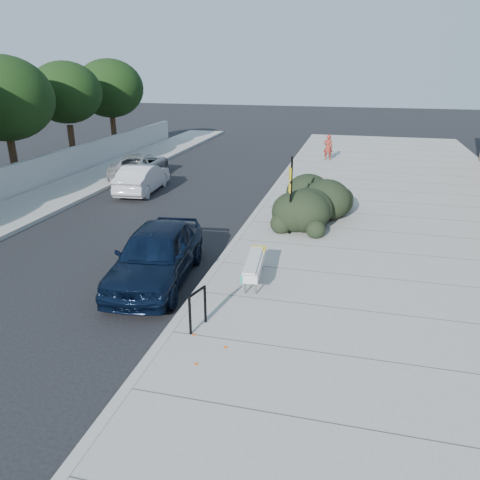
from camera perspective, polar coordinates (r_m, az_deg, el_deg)
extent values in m
plane|color=black|center=(12.37, -5.16, -6.88)|extent=(120.00, 120.00, 0.00)
cube|color=gray|center=(16.43, 19.73, -0.63)|extent=(11.20, 50.00, 0.15)
cube|color=gray|center=(21.01, -25.71, 3.04)|extent=(3.00, 50.00, 0.15)
cube|color=#9E9E99|center=(16.74, 0.39, 1.06)|extent=(0.22, 50.00, 0.17)
cube|color=#9E9E99|center=(20.09, -22.39, 2.84)|extent=(0.22, 50.00, 0.17)
cylinder|color=#332114|center=(25.63, -25.81, 8.51)|extent=(0.36, 0.36, 2.40)
ellipsoid|color=black|center=(25.28, -26.90, 15.14)|extent=(4.60, 4.60, 3.91)
cylinder|color=#332114|center=(29.58, -19.75, 10.72)|extent=(0.36, 0.36, 2.40)
ellipsoid|color=black|center=(29.28, -20.48, 16.49)|extent=(4.00, 4.00, 3.40)
cylinder|color=#332114|center=(33.81, -15.10, 12.32)|extent=(0.36, 0.36, 2.40)
ellipsoid|color=black|center=(33.55, -15.59, 17.38)|extent=(4.40, 4.40, 3.74)
cylinder|color=gray|center=(12.07, 0.62, -5.67)|extent=(0.05, 0.05, 0.40)
cylinder|color=gray|center=(12.03, 1.93, -5.76)|extent=(0.05, 0.05, 0.40)
cylinder|color=gray|center=(13.49, 1.60, -2.72)|extent=(0.05, 0.05, 0.40)
cylinder|color=gray|center=(13.46, 2.78, -2.79)|extent=(0.05, 0.05, 0.40)
cylinder|color=gray|center=(12.70, 1.15, -3.42)|extent=(0.18, 1.58, 0.04)
cylinder|color=gray|center=(12.67, 2.39, -3.50)|extent=(0.18, 1.58, 0.04)
cube|color=#B2B2B2|center=(12.63, 1.77, -2.89)|extent=(0.60, 2.11, 0.22)
cube|color=yellow|center=(13.34, 2.23, -1.03)|extent=(0.46, 0.45, 0.02)
cube|color=teal|center=(11.81, 0.23, -4.63)|extent=(0.07, 0.24, 0.20)
cylinder|color=black|center=(10.29, -6.12, -9.17)|extent=(0.06, 0.06, 0.91)
cylinder|color=black|center=(10.70, -4.27, -7.84)|extent=(0.06, 0.06, 0.91)
cylinder|color=black|center=(10.28, -5.26, -6.28)|extent=(0.22, 0.58, 0.06)
cube|color=black|center=(16.01, 6.20, 5.33)|extent=(0.08, 0.08, 2.70)
cube|color=yellow|center=(15.82, 6.12, 8.05)|extent=(0.12, 0.30, 0.44)
cube|color=yellow|center=(15.93, 6.06, 6.34)|extent=(0.11, 0.28, 0.33)
ellipsoid|color=black|center=(18.00, 9.25, 5.21)|extent=(3.01, 4.79, 1.67)
imported|color=black|center=(13.05, -10.19, -1.73)|extent=(2.39, 4.87, 1.60)
imported|color=silver|center=(22.68, -11.80, 7.39)|extent=(1.72, 4.12, 1.33)
imported|color=gray|center=(25.86, -12.10, 8.92)|extent=(2.59, 4.79, 1.28)
imported|color=maroon|center=(29.70, 10.68, 11.05)|extent=(0.60, 0.43, 1.54)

